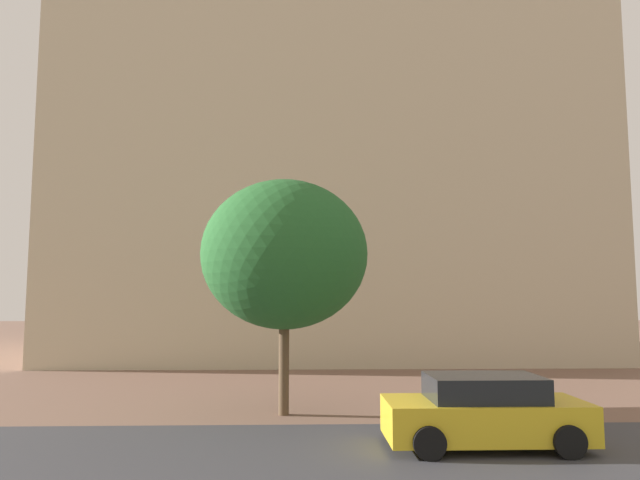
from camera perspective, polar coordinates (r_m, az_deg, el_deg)
name	(u,v)px	position (r m, az deg, el deg)	size (l,w,h in m)	color
ground_plane	(330,443)	(12.80, 0.96, -19.70)	(120.00, 120.00, 0.00)	brown
street_asphalt_strip	(335,475)	(10.69, 1.56, -22.54)	(120.00, 7.89, 0.00)	#38383D
landmark_building	(329,147)	(33.00, 0.94, 9.27)	(26.52, 15.33, 37.66)	beige
car_yellow	(484,412)	(12.76, 16.17, -16.29)	(4.10, 1.96, 1.47)	gold
tree_curb_far	(285,254)	(15.34, -3.58, -1.46)	(4.47, 4.47, 6.24)	brown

